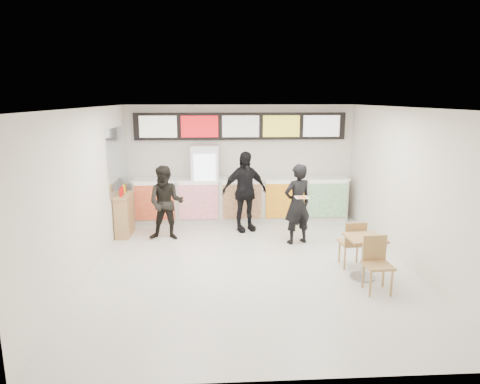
{
  "coord_description": "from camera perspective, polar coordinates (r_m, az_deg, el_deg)",
  "views": [
    {
      "loc": [
        -0.67,
        -7.79,
        3.18
      ],
      "look_at": [
        -0.14,
        1.2,
        1.19
      ],
      "focal_mm": 32.0,
      "sensor_mm": 36.0,
      "label": 1
    }
  ],
  "objects": [
    {
      "name": "service_counter",
      "position": [
        11.21,
        0.16,
        -0.96
      ],
      "size": [
        5.56,
        0.77,
        1.14
      ],
      "color": "silver",
      "rests_on": "floor"
    },
    {
      "name": "customer_left",
      "position": [
        9.79,
        -9.83,
        -1.46
      ],
      "size": [
        0.88,
        0.72,
        1.7
      ],
      "primitive_type": "imported",
      "rotation": [
        0.0,
        0.0,
        -0.09
      ],
      "color": "black",
      "rests_on": "floor"
    },
    {
      "name": "customer_main",
      "position": [
        9.47,
        7.65,
        -1.61
      ],
      "size": [
        0.76,
        0.63,
        1.78
      ],
      "primitive_type": "imported",
      "rotation": [
        0.0,
        0.0,
        3.51
      ],
      "color": "black",
      "rests_on": "floor"
    },
    {
      "name": "menu_board",
      "position": [
        11.24,
        0.07,
        8.77
      ],
      "size": [
        5.5,
        0.14,
        0.7
      ],
      "color": "black",
      "rests_on": "wall_back"
    },
    {
      "name": "drinks_fridge",
      "position": [
        11.11,
        -4.66,
        1.14
      ],
      "size": [
        0.7,
        0.67,
        2.0
      ],
      "color": "white",
      "rests_on": "floor"
    },
    {
      "name": "floor",
      "position": [
        8.44,
        1.47,
        -9.65
      ],
      "size": [
        7.0,
        7.0,
        0.0
      ],
      "primitive_type": "plane",
      "color": "beige",
      "rests_on": "ground"
    },
    {
      "name": "wall_right",
      "position": [
        8.77,
        21.46,
        0.58
      ],
      "size": [
        0.0,
        7.0,
        7.0
      ],
      "primitive_type": "plane",
      "rotation": [
        1.57,
        0.0,
        -1.57
      ],
      "color": "silver",
      "rests_on": "floor"
    },
    {
      "name": "mirror_panel",
      "position": [
        10.59,
        -16.01,
        4.25
      ],
      "size": [
        0.01,
        2.0,
        1.5
      ],
      "primitive_type": "cube",
      "color": "#B2B7BF",
      "rests_on": "wall_left"
    },
    {
      "name": "pizza_slice",
      "position": [
        8.98,
        8.24,
        -0.66
      ],
      "size": [
        0.36,
        0.36,
        0.02
      ],
      "color": "beige",
      "rests_on": "customer_main"
    },
    {
      "name": "wall_left",
      "position": [
        8.3,
        -19.58,
        0.09
      ],
      "size": [
        0.0,
        7.0,
        7.0
      ],
      "primitive_type": "plane",
      "rotation": [
        1.57,
        0.0,
        1.57
      ],
      "color": "silver",
      "rests_on": "floor"
    },
    {
      "name": "cafe_table",
      "position": [
        7.97,
        16.22,
        -7.37
      ],
      "size": [
        0.66,
        1.6,
        0.92
      ],
      "rotation": [
        0.0,
        0.0,
        0.07
      ],
      "color": "#A3774A",
      "rests_on": "floor"
    },
    {
      "name": "customer_mid",
      "position": [
        10.27,
        0.59,
        0.07
      ],
      "size": [
        1.23,
        0.83,
        1.94
      ],
      "primitive_type": "imported",
      "rotation": [
        0.0,
        0.0,
        0.34
      ],
      "color": "black",
      "rests_on": "floor"
    },
    {
      "name": "condiment_ledge",
      "position": [
        10.41,
        -15.18,
        -2.89
      ],
      "size": [
        0.35,
        0.87,
        1.16
      ],
      "color": "#A3774A",
      "rests_on": "floor"
    },
    {
      "name": "wall_back",
      "position": [
        11.43,
        0.04,
        4.04
      ],
      "size": [
        6.0,
        0.0,
        6.0
      ],
      "primitive_type": "plane",
      "rotation": [
        1.57,
        0.0,
        0.0
      ],
      "color": "silver",
      "rests_on": "floor"
    },
    {
      "name": "ceiling",
      "position": [
        7.82,
        1.59,
        11.17
      ],
      "size": [
        7.0,
        7.0,
        0.0
      ],
      "primitive_type": "plane",
      "rotation": [
        3.14,
        0.0,
        0.0
      ],
      "color": "white",
      "rests_on": "wall_back"
    }
  ]
}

